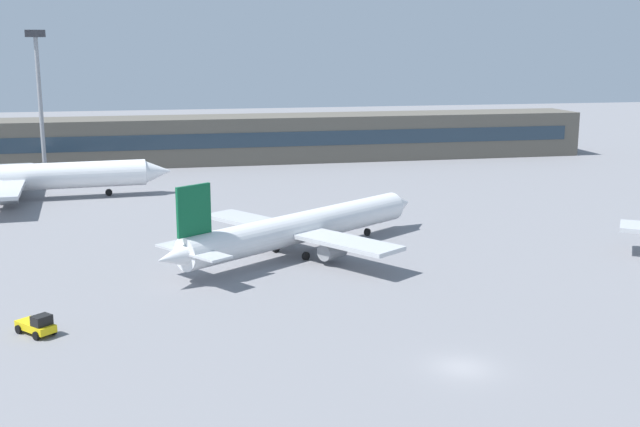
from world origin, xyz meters
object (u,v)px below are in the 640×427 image
at_px(floodlight_tower_west, 40,94).
at_px(baggage_tug_yellow, 37,325).
at_px(airplane_mid, 304,227).
at_px(airplane_far, 18,178).

bearing_deg(floodlight_tower_west, baggage_tug_yellow, -83.54).
bearing_deg(airplane_mid, floodlight_tower_west, 120.88).
distance_m(airplane_mid, floodlight_tower_west, 67.86).
bearing_deg(airplane_mid, baggage_tug_yellow, -141.18).
height_order(airplane_far, baggage_tug_yellow, airplane_far).
height_order(baggage_tug_yellow, floodlight_tower_west, floodlight_tower_west).
xyz_separation_m(airplane_far, baggage_tug_yellow, (10.25, -59.00, -2.61)).
bearing_deg(baggage_tug_yellow, airplane_far, 99.86).
relative_size(baggage_tug_yellow, floodlight_tower_west, 0.15).
bearing_deg(airplane_far, airplane_mid, -47.11).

